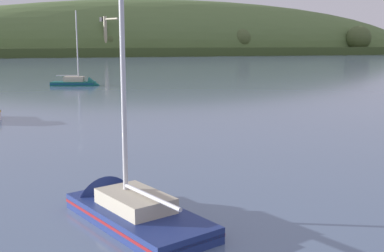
# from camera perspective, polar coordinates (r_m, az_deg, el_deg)

# --- Properties ---
(far_shoreline_hill) EXTENTS (428.74, 88.94, 61.85)m
(far_shoreline_hill) POSITION_cam_1_polar(r_m,az_deg,el_deg) (281.23, -2.37, 8.56)
(far_shoreline_hill) COLOR #3C4E24
(far_shoreline_hill) RESTS_ON ground
(dockside_crane) EXTENTS (7.63, 11.59, 19.20)m
(dockside_crane) POSITION_cam_1_polar(r_m,az_deg,el_deg) (240.16, -10.22, 10.33)
(dockside_crane) COLOR #4C4C51
(dockside_crane) RESTS_ON ground
(sailboat_near_mooring) EXTENTS (7.63, 4.62, 12.25)m
(sailboat_near_mooring) POSITION_cam_1_polar(r_m,az_deg,el_deg) (74.38, -13.24, 4.89)
(sailboat_near_mooring) COLOR #0F564C
(sailboat_near_mooring) RESTS_ON ground
(sailboat_outer_reach) EXTENTS (4.75, 7.56, 10.62)m
(sailboat_outer_reach) POSITION_cam_1_polar(r_m,az_deg,el_deg) (18.02, -8.02, -10.35)
(sailboat_outer_reach) COLOR navy
(sailboat_outer_reach) RESTS_ON ground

